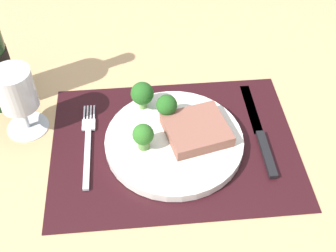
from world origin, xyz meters
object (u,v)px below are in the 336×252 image
(steak, at_px, (196,130))
(knife, at_px, (260,135))
(fork, at_px, (88,143))
(plate, at_px, (174,141))
(wine_glass, at_px, (17,94))

(steak, xyz_separation_m, knife, (0.12, -0.00, -0.02))
(steak, relative_size, fork, 0.54)
(plate, distance_m, steak, 0.04)
(plate, relative_size, wine_glass, 1.85)
(knife, distance_m, wine_glass, 0.43)
(wine_glass, bearing_deg, fork, -25.77)
(steak, height_order, knife, steak)
(wine_glass, bearing_deg, knife, -8.51)
(fork, relative_size, wine_glass, 1.47)
(wine_glass, bearing_deg, steak, -11.42)
(steak, bearing_deg, plate, -170.00)
(plate, relative_size, fork, 1.25)
(steak, xyz_separation_m, fork, (-0.19, 0.01, -0.02))
(steak, relative_size, wine_glass, 0.79)
(steak, height_order, fork, steak)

